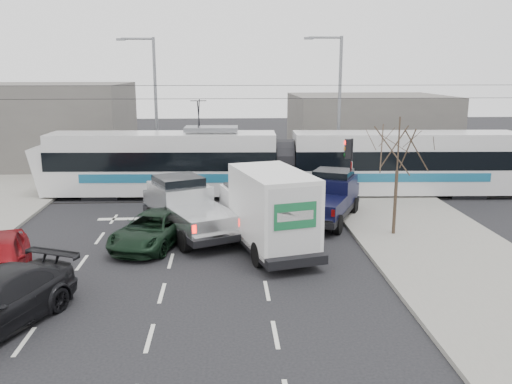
{
  "coord_description": "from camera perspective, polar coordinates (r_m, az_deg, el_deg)",
  "views": [
    {
      "loc": [
        0.39,
        -19.46,
        7.08
      ],
      "look_at": [
        1.73,
        3.61,
        1.8
      ],
      "focal_mm": 38.0,
      "sensor_mm": 36.0,
      "label": 1
    }
  ],
  "objects": [
    {
      "name": "bare_tree",
      "position": [
        23.35,
        14.74,
        4.35
      ],
      "size": [
        2.4,
        2.4,
        5.0
      ],
      "color": "#47382B",
      "rests_on": "ground"
    },
    {
      "name": "street_lamp_near",
      "position": [
        34.23,
        8.47,
        9.44
      ],
      "size": [
        2.38,
        0.25,
        9.0
      ],
      "color": "slate",
      "rests_on": "ground"
    },
    {
      "name": "catenary",
      "position": [
        29.64,
        -4.08,
        6.64
      ],
      "size": [
        60.0,
        0.2,
        7.0
      ],
      "color": "black",
      "rests_on": "ground"
    },
    {
      "name": "traffic_signal",
      "position": [
        27.01,
        9.75,
        3.44
      ],
      "size": [
        0.44,
        0.44,
        3.6
      ],
      "color": "black",
      "rests_on": "ground"
    },
    {
      "name": "building_right",
      "position": [
        45.22,
        11.66,
        6.8
      ],
      "size": [
        12.0,
        10.0,
        5.0
      ],
      "primitive_type": "cube",
      "color": "#625E59",
      "rests_on": "ground"
    },
    {
      "name": "silver_pickup",
      "position": [
        23.98,
        -7.4,
        -1.49
      ],
      "size": [
        4.75,
        6.83,
        2.37
      ],
      "rotation": [
        0.0,
        0.0,
        0.44
      ],
      "color": "black",
      "rests_on": "ground"
    },
    {
      "name": "green_car",
      "position": [
        22.53,
        -10.84,
        -3.9
      ],
      "size": [
        3.56,
        5.27,
        1.34
      ],
      "primitive_type": "imported",
      "rotation": [
        0.0,
        0.0,
        -0.3
      ],
      "color": "black",
      "rests_on": "ground"
    },
    {
      "name": "sidewalk_right",
      "position": [
        22.4,
        19.59,
        -6.13
      ],
      "size": [
        6.0,
        60.0,
        0.15
      ],
      "primitive_type": "cube",
      "color": "gray",
      "rests_on": "ground"
    },
    {
      "name": "box_truck",
      "position": [
        21.38,
        1.23,
        -1.93
      ],
      "size": [
        3.9,
        6.92,
        3.28
      ],
      "rotation": [
        0.0,
        0.0,
        0.27
      ],
      "color": "black",
      "rests_on": "ground"
    },
    {
      "name": "street_lamp_far",
      "position": [
        35.81,
        -10.81,
        9.5
      ],
      "size": [
        2.38,
        0.25,
        9.0
      ],
      "color": "slate",
      "rests_on": "ground"
    },
    {
      "name": "rails",
      "position": [
        30.3,
        -3.97,
        -0.65
      ],
      "size": [
        60.0,
        1.6,
        0.03
      ],
      "primitive_type": "cube",
      "color": "#33302D",
      "rests_on": "ground"
    },
    {
      "name": "tram",
      "position": [
        30.57,
        2.92,
        3.1
      ],
      "size": [
        26.31,
        3.75,
        5.35
      ],
      "rotation": [
        0.0,
        0.0,
        -0.04
      ],
      "color": "silver",
      "rests_on": "ground"
    },
    {
      "name": "building_left",
      "position": [
        44.08,
        -22.52,
        6.59
      ],
      "size": [
        14.0,
        10.0,
        6.0
      ],
      "primitive_type": "cube",
      "color": "#625E59",
      "rests_on": "ground"
    },
    {
      "name": "ground",
      "position": [
        20.71,
        -4.23,
        -7.15
      ],
      "size": [
        120.0,
        120.0,
        0.0
      ],
      "primitive_type": "plane",
      "color": "black",
      "rests_on": "ground"
    },
    {
      "name": "navy_pickup",
      "position": [
        25.93,
        7.71,
        -0.5
      ],
      "size": [
        4.1,
        5.8,
        2.31
      ],
      "rotation": [
        0.0,
        0.0,
        -0.43
      ],
      "color": "black",
      "rests_on": "ground"
    }
  ]
}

